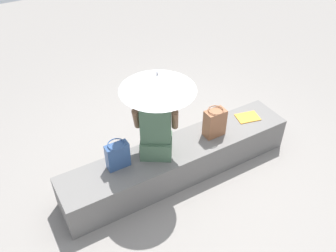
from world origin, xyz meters
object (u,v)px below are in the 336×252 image
(parasol, at_px, (158,82))
(tote_bag_canvas, at_px, (118,155))
(person_seated, at_px, (156,126))
(magazine, at_px, (248,117))
(handbag_black, at_px, (215,123))

(parasol, relative_size, tote_bag_canvas, 3.22)
(person_seated, height_order, magazine, person_seated)
(person_seated, height_order, handbag_black, person_seated)
(parasol, bearing_deg, tote_bag_canvas, 177.06)
(handbag_black, bearing_deg, person_seated, 176.12)
(handbag_black, bearing_deg, tote_bag_canvas, 176.17)
(person_seated, xyz_separation_m, tote_bag_canvas, (-0.45, 0.03, -0.23))
(person_seated, relative_size, tote_bag_canvas, 2.80)
(handbag_black, height_order, magazine, handbag_black)
(person_seated, distance_m, tote_bag_canvas, 0.50)
(magazine, bearing_deg, parasol, -166.81)
(tote_bag_canvas, bearing_deg, handbag_black, -3.83)
(parasol, bearing_deg, magazine, -0.32)
(tote_bag_canvas, bearing_deg, parasol, -2.94)
(person_seated, relative_size, parasol, 0.87)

